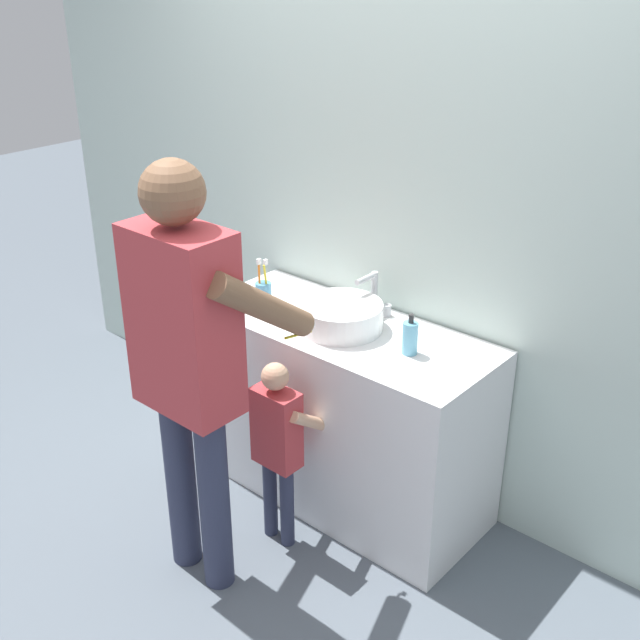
{
  "coord_description": "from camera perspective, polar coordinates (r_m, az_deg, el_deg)",
  "views": [
    {
      "loc": [
        1.82,
        -1.95,
        2.26
      ],
      "look_at": [
        0.0,
        0.15,
        0.92
      ],
      "focal_mm": 44.21,
      "sensor_mm": 36.0,
      "label": 1
    }
  ],
  "objects": [
    {
      "name": "vanity_cabinet",
      "position": [
        3.43,
        1.65,
        -6.75
      ],
      "size": [
        1.29,
        0.54,
        0.83
      ],
      "primitive_type": "cube",
      "color": "white",
      "rests_on": "ground"
    },
    {
      "name": "ground_plane",
      "position": [
        3.5,
        -1.66,
        -14.53
      ],
      "size": [
        14.0,
        14.0,
        0.0
      ],
      "primitive_type": "plane",
      "color": "slate"
    },
    {
      "name": "child_toddler",
      "position": [
        3.14,
        -3.04,
        -8.5
      ],
      "size": [
        0.26,
        0.26,
        0.83
      ],
      "color": "#2D334C",
      "rests_on": "ground"
    },
    {
      "name": "adult_parent",
      "position": [
        2.77,
        -9.47,
        -1.89
      ],
      "size": [
        0.51,
        0.54,
        1.66
      ],
      "color": "#2D334C",
      "rests_on": "ground"
    },
    {
      "name": "soap_bottle",
      "position": [
        3.01,
        6.54,
        -1.27
      ],
      "size": [
        0.06,
        0.06,
        0.16
      ],
      "color": "#66B2D1",
      "rests_on": "vanity_cabinet"
    },
    {
      "name": "sink_basin",
      "position": [
        3.19,
        1.53,
        0.31
      ],
      "size": [
        0.34,
        0.34,
        0.11
      ],
      "color": "white",
      "rests_on": "vanity_cabinet"
    },
    {
      "name": "faucet",
      "position": [
        3.33,
        3.82,
        1.85
      ],
      "size": [
        0.18,
        0.14,
        0.18
      ],
      "color": "#B7BABF",
      "rests_on": "vanity_cabinet"
    },
    {
      "name": "toothbrush_cup",
      "position": [
        3.43,
        -4.11,
        2.06
      ],
      "size": [
        0.07,
        0.07,
        0.21
      ],
      "color": "#4C8EB2",
      "rests_on": "vanity_cabinet"
    },
    {
      "name": "back_wall",
      "position": [
        3.28,
        5.45,
        9.51
      ],
      "size": [
        4.4,
        0.08,
        2.7
      ],
      "color": "silver",
      "rests_on": "ground"
    }
  ]
}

